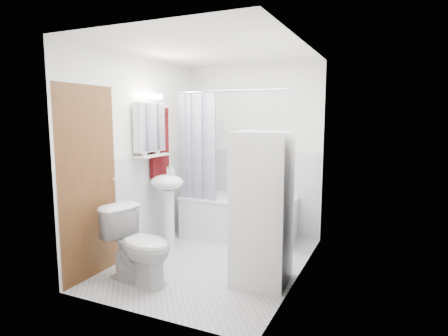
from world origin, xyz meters
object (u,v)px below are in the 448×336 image
at_px(washer_dryer, 262,208).
at_px(toilet, 139,246).
at_px(sink, 167,194).
at_px(bathtub, 238,216).

distance_m(washer_dryer, toilet, 1.30).
bearing_deg(washer_dryer, toilet, -158.15).
bearing_deg(washer_dryer, sink, 158.39).
bearing_deg(sink, bathtub, 44.48).
bearing_deg(toilet, washer_dryer, -53.57).
height_order(sink, toilet, sink).
bearing_deg(sink, toilet, -73.14).
height_order(bathtub, toilet, toilet).
xyz_separation_m(bathtub, sink, (-0.70, -0.69, 0.38)).
relative_size(sink, washer_dryer, 0.68).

